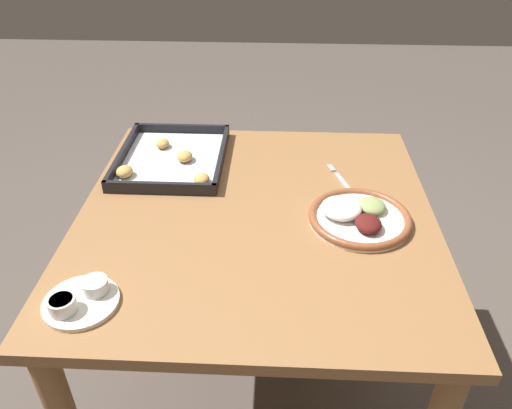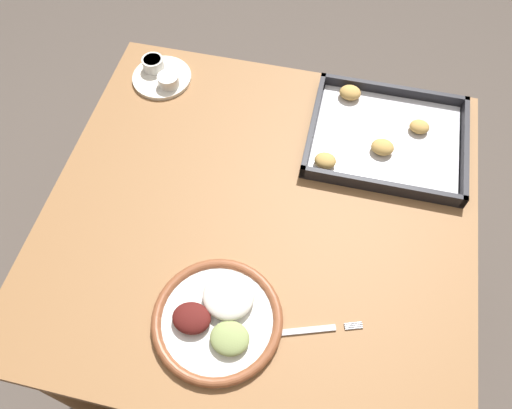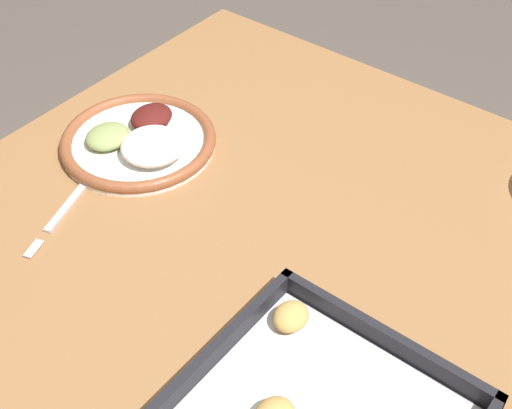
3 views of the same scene
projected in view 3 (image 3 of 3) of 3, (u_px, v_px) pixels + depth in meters
dining_table at (253, 277)px, 1.13m from camera, size 0.94×0.91×0.75m
dinner_plate at (140, 140)px, 1.16m from camera, size 0.26×0.26×0.05m
fork at (71, 201)px, 1.07m from camera, size 0.21×0.08×0.00m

